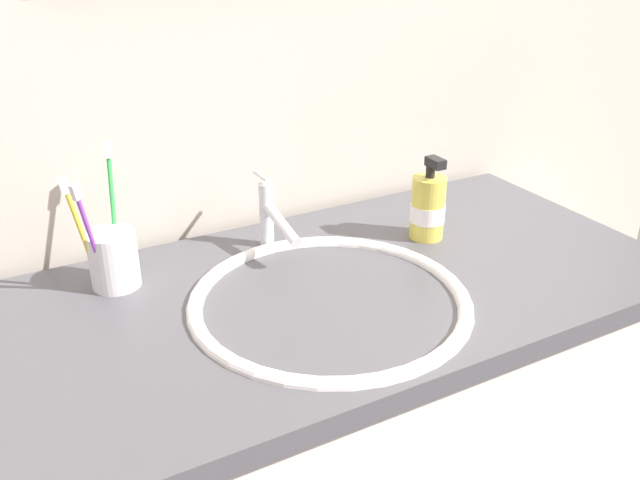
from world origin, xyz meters
The scene contains 8 objects.
tiled_wall_back centered at (0.00, 0.31, 1.20)m, with size 2.41×0.04×2.40m, color beige.
sink_basin centered at (0.03, -0.04, 0.79)m, with size 0.42×0.42×0.12m.
faucet centered at (0.03, 0.16, 0.89)m, with size 0.02×0.15×0.13m.
toothbrush_cup centered at (-0.24, 0.16, 0.87)m, with size 0.07×0.07×0.09m, color white.
toothbrush_green centered at (-0.22, 0.20, 0.95)m, with size 0.03×0.06×0.21m.
toothbrush_purple centered at (-0.27, 0.14, 0.93)m, with size 0.04×0.03×0.18m.
toothbrush_yellow centered at (-0.28, 0.16, 0.93)m, with size 0.04×0.01×0.18m.
soap_dispenser centered at (0.29, 0.07, 0.88)m, with size 0.06×0.06×0.15m.
Camera 1 is at (-0.41, -0.81, 1.35)m, focal length 38.81 mm.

